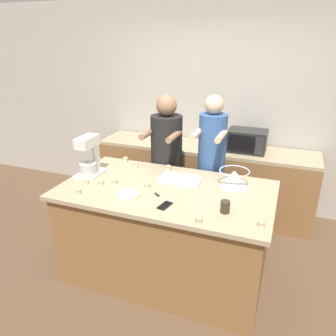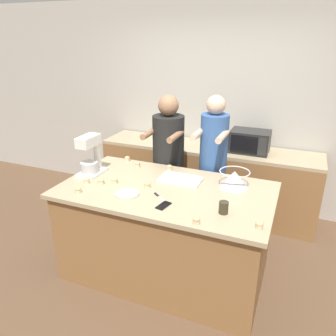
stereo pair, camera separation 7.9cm
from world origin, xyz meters
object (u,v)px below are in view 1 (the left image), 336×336
Objects in this scene: person_right at (211,168)px; small_plate at (128,194)px; cupcake_5 at (101,182)px; drinking_glass at (225,207)px; cupcake_4 at (199,220)px; person_left at (166,164)px; knife at (160,197)px; mixing_bowl at (234,178)px; microwave_oven at (247,141)px; cupcake_0 at (147,185)px; baking_tray at (180,179)px; cupcake_1 at (125,159)px; cupcake_8 at (262,224)px; cupcake_9 at (136,165)px; cupcake_7 at (86,181)px; stand_mixer at (89,158)px; cupcake_2 at (168,167)px; cell_phone at (165,206)px; cupcake_6 at (78,191)px; cupcake_3 at (114,181)px.

person_right reaches higher than small_plate.
drinking_glass is at bearing -4.54° from cupcake_5.
cupcake_4 is at bearing -17.40° from cupcake_5.
person_left reaches higher than knife.
person_right is at bearing 125.60° from mixing_bowl.
microwave_oven is 1.61m from cupcake_0.
cupcake_5 is (-0.66, -0.36, 0.01)m from baking_tray.
cupcake_8 is (1.56, -0.85, 0.00)m from cupcake_1.
mixing_bowl is 4.80× the size of cupcake_9.
person_right is 5.98× the size of mixing_bowl.
cupcake_7 is (-1.25, -1.58, -0.08)m from microwave_oven.
cupcake_8 is (1.71, -0.39, -0.15)m from stand_mixer.
person_left reaches higher than cupcake_4.
stand_mixer is (-1.06, -0.70, 0.21)m from person_right.
cupcake_0 is (-0.23, -0.26, 0.01)m from baking_tray.
cupcake_8 is at bearing -28.34° from cupcake_9.
cupcake_1 is 1.00× the size of cupcake_2.
person_right is (0.52, -0.00, 0.03)m from person_left.
cell_phone is 2.63× the size of cupcake_6.
cupcake_4 reaches higher than knife.
baking_tray is 0.40m from knife.
stand_mixer is 1.00× the size of baking_tray.
cupcake_4 is at bearing -25.30° from cell_phone.
cupcake_1 reaches higher than knife.
cell_phone is 2.63× the size of cupcake_8.
cupcake_2 is 1.00× the size of cupcake_3.
drinking_glass is (0.53, -0.45, 0.03)m from baking_tray.
stand_mixer reaches higher than cupcake_1.
cupcake_3 is at bearing -152.55° from baking_tray.
cupcake_4 is 1.00× the size of cupcake_5.
cupcake_4 is (1.27, -0.50, -0.15)m from stand_mixer.
cupcake_2 and cupcake_4 have the same top height.
cupcake_2 is 1.00× the size of cupcake_9.
knife is (0.84, -0.22, -0.17)m from stand_mixer.
cupcake_1 reaches higher than small_plate.
knife is (0.30, -0.92, 0.07)m from person_left.
cupcake_8 is (1.57, 0.02, 0.00)m from cupcake_6.
stand_mixer is at bearing -168.23° from baking_tray.
cupcake_4 is 1.00× the size of cupcake_7.
person_left is at bearing 114.39° from cupcake_2.
stand_mixer reaches higher than cupcake_7.
stand_mixer is 6.87× the size of cupcake_9.
cupcake_7 is (-0.46, -0.91, 0.09)m from person_left.
mixing_bowl is 4.80× the size of cupcake_2.
drinking_glass reaches higher than cupcake_9.
person_left is at bearing 69.89° from cupcake_5.
knife is at bearing 174.72° from drinking_glass.
drinking_glass is at bearing -70.16° from person_right.
small_plate is 3.66× the size of cupcake_8.
cupcake_7 is 1.00× the size of cupcake_8.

